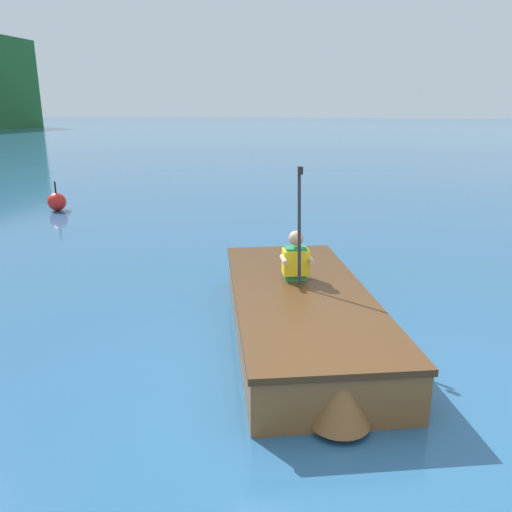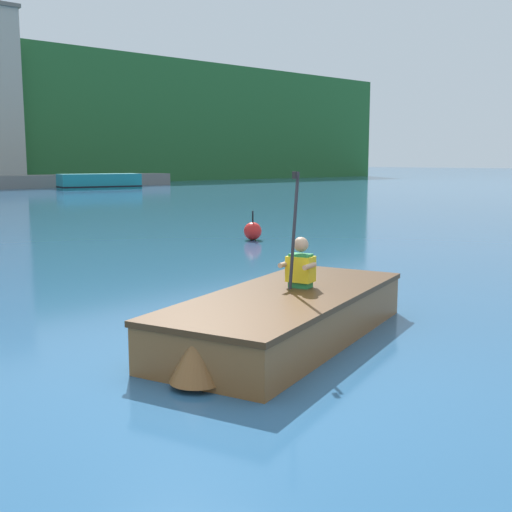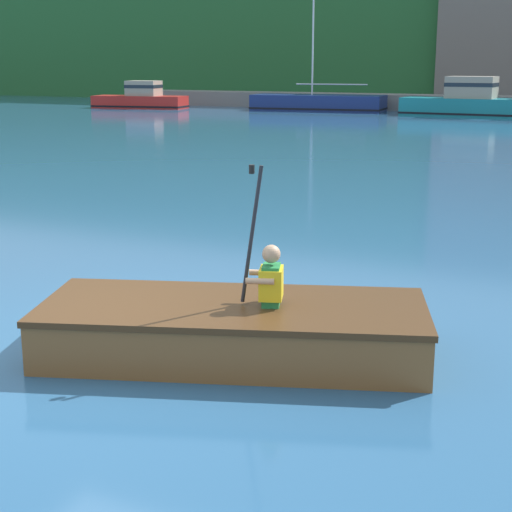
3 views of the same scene
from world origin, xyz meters
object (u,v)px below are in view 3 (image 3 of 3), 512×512
(moored_boat_dock_east_inner, at_px, (141,99))
(rowboat_foreground, at_px, (227,327))
(person_paddler, at_px, (270,278))
(moored_boat_dock_center_near, at_px, (318,103))
(moored_boat_dock_west_end, at_px, (466,102))

(moored_boat_dock_east_inner, distance_m, rowboat_foreground, 42.52)
(rowboat_foreground, height_order, person_paddler, person_paddler)
(moored_boat_dock_center_near, height_order, person_paddler, moored_boat_dock_center_near)
(person_paddler, bearing_deg, moored_boat_dock_center_near, 110.34)
(moored_boat_dock_east_inner, distance_m, person_paddler, 42.63)
(moored_boat_dock_west_end, xyz_separation_m, person_paddler, (5.00, -35.61, 0.05))
(moored_boat_dock_center_near, relative_size, rowboat_foreground, 2.03)
(moored_boat_dock_center_near, height_order, rowboat_foreground, moored_boat_dock_center_near)
(moored_boat_dock_west_end, distance_m, person_paddler, 35.96)
(moored_boat_dock_east_inner, height_order, rowboat_foreground, moored_boat_dock_east_inner)
(rowboat_foreground, bearing_deg, moored_boat_dock_east_inner, 124.61)
(moored_boat_dock_west_end, xyz_separation_m, moored_boat_dock_east_inner, (-19.53, -0.75, -0.16))
(rowboat_foreground, bearing_deg, moored_boat_dock_west_end, 97.36)
(moored_boat_dock_west_end, xyz_separation_m, rowboat_foreground, (4.62, -35.74, -0.45))
(rowboat_foreground, distance_m, person_paddler, 0.64)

